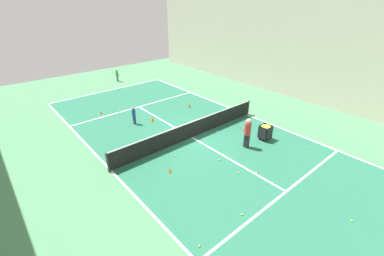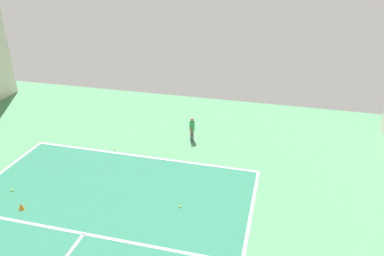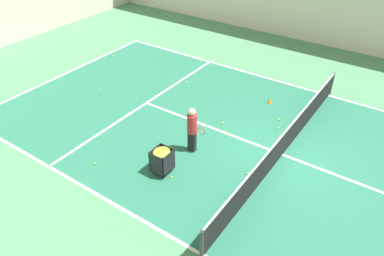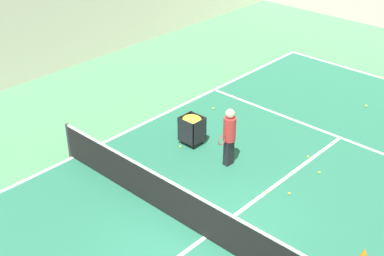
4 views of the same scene
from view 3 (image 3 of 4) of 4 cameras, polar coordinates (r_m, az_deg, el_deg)
name	(u,v)px [view 3 (image 3 of 4)]	position (r m, az deg, el deg)	size (l,w,h in m)	color
ground_plane	(282,155)	(13.29, 13.59, -3.96)	(37.21, 37.21, 0.00)	#477F56
court_playing_area	(282,155)	(13.29, 13.59, -3.96)	(9.96, 22.24, 0.00)	#23664C
line_baseline_far	(67,73)	(19.24, -18.49, 7.98)	(9.96, 0.10, 0.00)	white
line_sideline_left	(203,256)	(10.05, 1.75, -18.85)	(0.10, 22.24, 0.00)	white
line_sideline_right	(328,95)	(17.37, 20.07, 4.69)	(0.10, 22.24, 0.00)	white
line_service_far	(146,103)	(15.89, -6.96, 3.81)	(9.96, 0.10, 0.00)	white
line_centre_service	(282,155)	(13.29, 13.59, -3.95)	(0.10, 12.23, 0.00)	white
tennis_net	(284,142)	(12.97, 13.91, -2.11)	(10.26, 0.10, 1.04)	#2D2D33
coach_at_net	(192,127)	(12.54, 0.02, 0.14)	(0.35, 0.67, 1.70)	black
ball_cart	(162,157)	(11.87, -4.63, -4.39)	(0.62, 0.57, 0.89)	black
training_cone_0	(270,100)	(16.05, 11.75, 4.13)	(0.18, 0.18, 0.24)	orange
tennis_ball_0	(113,55)	(20.49, -11.92, 10.77)	(0.07, 0.07, 0.07)	yellow
tennis_ball_2	(176,115)	(14.91, -2.47, 1.96)	(0.07, 0.07, 0.07)	yellow
tennis_ball_3	(279,120)	(15.02, 13.08, 1.24)	(0.07, 0.07, 0.07)	yellow
tennis_ball_6	(278,128)	(14.51, 13.03, -0.05)	(0.07, 0.07, 0.07)	yellow
tennis_ball_7	(224,131)	(14.02, 4.95, -0.52)	(0.07, 0.07, 0.07)	yellow
tennis_ball_8	(187,82)	(17.33, -0.79, 6.99)	(0.07, 0.07, 0.07)	yellow
tennis_ball_9	(95,163)	(12.91, -14.52, -5.24)	(0.07, 0.07, 0.07)	yellow
tennis_ball_10	(248,174)	(12.24, 8.54, -6.93)	(0.07, 0.07, 0.07)	yellow
tennis_ball_11	(212,66)	(18.91, 3.02, 9.43)	(0.07, 0.07, 0.07)	yellow
tennis_ball_13	(49,81)	(18.67, -20.96, 6.73)	(0.07, 0.07, 0.07)	yellow
tennis_ball_15	(171,177)	(12.01, -3.16, -7.48)	(0.07, 0.07, 0.07)	yellow
tennis_ball_16	(201,61)	(19.39, 1.37, 10.12)	(0.07, 0.07, 0.07)	yellow
tennis_ball_17	(223,123)	(14.49, 4.73, 0.78)	(0.07, 0.07, 0.07)	yellow
tennis_ball_18	(95,75)	(18.58, -14.53, 7.83)	(0.07, 0.07, 0.07)	yellow
tennis_ball_19	(99,90)	(17.18, -14.01, 5.62)	(0.07, 0.07, 0.07)	yellow
tennis_ball_20	(195,112)	(15.12, 0.48, 2.50)	(0.07, 0.07, 0.07)	yellow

